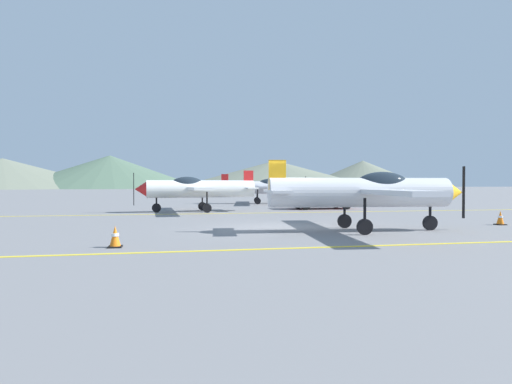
{
  "coord_description": "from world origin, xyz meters",
  "views": [
    {
      "loc": [
        -3.62,
        -15.15,
        1.71
      ],
      "look_at": [
        1.12,
        10.0,
        1.2
      ],
      "focal_mm": 28.7,
      "sensor_mm": 36.0,
      "label": 1
    }
  ],
  "objects": [
    {
      "name": "hill_centerright",
      "position": [
        26.42,
        111.35,
        4.55
      ],
      "size": [
        66.8,
        66.8,
        9.09
      ],
      "primitive_type": "cone",
      "color": "slate",
      "rests_on": "ground_plane"
    },
    {
      "name": "traffic_cone_side",
      "position": [
        9.54,
        -0.34,
        0.29
      ],
      "size": [
        0.36,
        0.36,
        0.59
      ],
      "color": "black",
      "rests_on": "ground_plane"
    },
    {
      "name": "traffic_cone_front",
      "position": [
        -5.31,
        -3.67,
        0.29
      ],
      "size": [
        0.36,
        0.36,
        0.59
      ],
      "color": "black",
      "rests_on": "ground_plane"
    },
    {
      "name": "airplane_mid",
      "position": [
        -2.55,
        10.19,
        1.44
      ],
      "size": [
        7.42,
        8.54,
        2.56
      ],
      "color": "white",
      "rests_on": "ground_plane"
    },
    {
      "name": "hill_left",
      "position": [
        -68.84,
        153.66,
        5.67
      ],
      "size": [
        83.77,
        83.77,
        11.33
      ],
      "primitive_type": "cone",
      "color": "slate",
      "rests_on": "ground_plane"
    },
    {
      "name": "airplane_far",
      "position": [
        3.5,
        19.43,
        1.44
      ],
      "size": [
        7.46,
        8.54,
        2.56
      ],
      "color": "silver",
      "rests_on": "ground_plane"
    },
    {
      "name": "apron_line_near",
      "position": [
        0.0,
        -4.73,
        0.01
      ],
      "size": [
        80.0,
        0.16,
        0.01
      ],
      "primitive_type": "cube",
      "color": "yellow",
      "rests_on": "ground_plane"
    },
    {
      "name": "ground_plane",
      "position": [
        0.0,
        0.0,
        0.0
      ],
      "size": [
        400.0,
        400.0,
        0.0
      ],
      "primitive_type": "plane",
      "color": "slate"
    },
    {
      "name": "hill_centerleft",
      "position": [
        -31.18,
        158.9,
        6.63
      ],
      "size": [
        74.77,
        74.77,
        13.25
      ],
      "primitive_type": "cone",
      "color": "#4C6651",
      "rests_on": "ground_plane"
    },
    {
      "name": "car_sedan",
      "position": [
        5.98,
        11.41,
        0.84
      ],
      "size": [
        4.33,
        2.08,
        1.62
      ],
      "color": "red",
      "rests_on": "ground_plane"
    },
    {
      "name": "apron_line_far",
      "position": [
        0.0,
        8.26,
        0.01
      ],
      "size": [
        80.0,
        0.16,
        0.01
      ],
      "primitive_type": "cube",
      "color": "yellow",
      "rests_on": "ground_plane"
    },
    {
      "name": "hill_right",
      "position": [
        66.76,
        133.63,
        5.37
      ],
      "size": [
        50.34,
        50.34,
        10.75
      ],
      "primitive_type": "cone",
      "color": "slate",
      "rests_on": "ground_plane"
    },
    {
      "name": "airplane_near",
      "position": [
        3.05,
        -1.39,
        1.44
      ],
      "size": [
        7.43,
        8.54,
        2.56
      ],
      "color": "silver",
      "rests_on": "ground_plane"
    }
  ]
}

